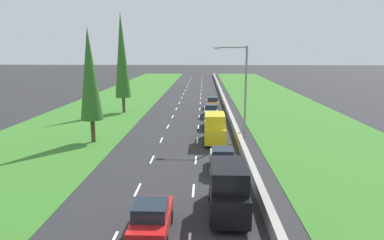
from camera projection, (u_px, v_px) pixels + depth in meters
ground_plane at (190, 100)px, 59.28m from camera, size 300.00×300.00×0.00m
grass_verge_left at (119, 100)px, 59.72m from camera, size 14.00×140.00×0.04m
grass_verge_right at (273, 101)px, 58.77m from camera, size 14.00×140.00×0.04m
median_barrier at (223, 98)px, 59.00m from camera, size 0.44×120.00×0.85m
lane_markings at (190, 100)px, 59.28m from camera, size 3.64×116.00×0.01m
black_van_right_lane at (228, 189)px, 17.78m from camera, size 1.96×4.90×2.82m
silver_hatchback_right_lane at (222, 159)px, 24.40m from camera, size 1.74×3.90×1.72m
yellow_van_right_lane at (215, 128)px, 31.71m from camera, size 1.96×4.90×2.82m
green_hatchback_right_lane at (212, 121)px, 37.96m from camera, size 1.74×3.90×1.72m
red_hatchback_centre_lane at (151, 219)px, 15.80m from camera, size 1.74×3.90×1.72m
silver_sedan_right_lane_sixth at (211, 110)px, 44.61m from camera, size 1.82×4.50×1.64m
orange_hatchback_right_lane at (212, 103)px, 51.20m from camera, size 1.74×3.90×1.72m
poplar_tree_second at (90, 75)px, 30.92m from camera, size 2.07×2.07×10.68m
poplar_tree_third at (122, 55)px, 45.99m from camera, size 2.14×2.14×13.69m
street_light_mast at (242, 86)px, 32.18m from camera, size 3.20×0.28×9.00m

